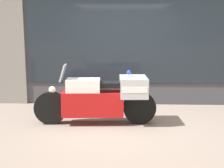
# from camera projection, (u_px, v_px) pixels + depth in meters

# --- Properties ---
(ground_plane) EXTENTS (60.00, 60.00, 0.00)m
(ground_plane) POSITION_uv_depth(u_px,v_px,m) (121.00, 126.00, 6.12)
(ground_plane) COLOR gray
(shop_building) EXTENTS (6.98, 0.55, 4.03)m
(shop_building) POSITION_uv_depth(u_px,v_px,m) (103.00, 23.00, 7.74)
(shop_building) COLOR #424247
(shop_building) RESTS_ON ground
(window_display) EXTENTS (5.45, 0.30, 2.09)m
(window_display) POSITION_uv_depth(u_px,v_px,m) (140.00, 83.00, 8.01)
(window_display) COLOR slate
(window_display) RESTS_ON ground
(paramedic_motorcycle) EXTENTS (2.44, 0.75, 1.20)m
(paramedic_motorcycle) POSITION_uv_depth(u_px,v_px,m) (104.00, 97.00, 6.19)
(paramedic_motorcycle) COLOR black
(paramedic_motorcycle) RESTS_ON ground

